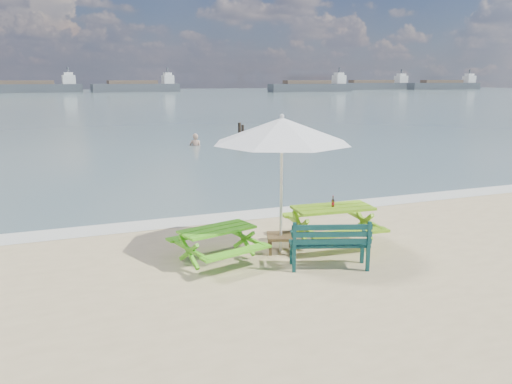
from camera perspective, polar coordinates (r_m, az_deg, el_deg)
name	(u,v)px	position (r m, az deg, el deg)	size (l,w,h in m)	color
sea	(89,99)	(92.46, -18.59, 10.04)	(300.00, 300.00, 0.00)	slate
foam_strip	(232,217)	(13.00, -2.72, -2.82)	(22.00, 0.90, 0.01)	silver
picnic_table_left	(217,246)	(9.80, -4.43, -6.15)	(1.81, 1.93, 0.69)	#4FB71B
picnic_table_right	(332,225)	(10.99, 8.71, -3.80)	(1.83, 2.01, 0.82)	#7CB71B
park_bench	(329,253)	(9.62, 8.34, -6.93)	(1.56, 0.94, 0.91)	#0E3B3A
side_table	(281,243)	(10.38, 2.83, -5.84)	(0.71, 0.71, 0.36)	brown
patio_umbrella	(282,131)	(9.88, 2.98, 7.03)	(3.56, 3.56, 2.77)	silver
beer_bottle	(333,203)	(10.85, 8.78, -1.28)	(0.06, 0.06, 0.24)	brown
swimmer	(196,150)	(26.98, -6.92, 4.81)	(0.75, 0.62, 1.76)	tan
mooring_pilings	(241,134)	(28.82, -1.74, 6.65)	(0.57, 0.77, 1.27)	black
cargo_ships	(279,87)	(143.84, 2.69, 11.93)	(147.06, 21.84, 4.40)	#3D4248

